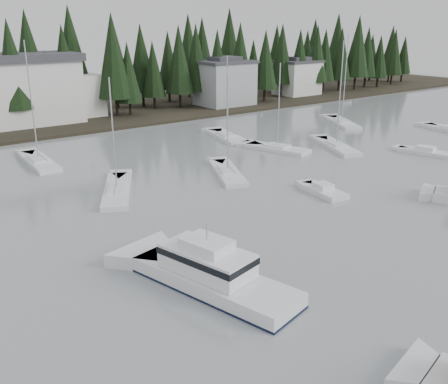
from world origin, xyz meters
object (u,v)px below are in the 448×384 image
at_px(runabout_1, 323,192).
at_px(runabout_2, 425,153).
at_px(harbor_inn, 11,91).
at_px(house_east_a, 225,82).
at_px(sailboat_8, 117,192).
at_px(cabin_cruiser_center, 212,277).
at_px(sailboat_7, 227,174).
at_px(sailboat_0, 227,138).
at_px(sailboat_1, 277,150).
at_px(house_east_b, 297,77).
at_px(sailboat_6, 39,163).
at_px(sailboat_9, 342,123).
at_px(sailboat_2, 336,147).

xyz_separation_m(runabout_1, runabout_2, (22.07, 2.62, 0.00)).
distance_m(harbor_inn, runabout_1, 54.55).
xyz_separation_m(house_east_a, sailboat_8, (-40.39, -35.56, -4.85)).
bearing_deg(house_east_a, harbor_inn, 173.64).
height_order(cabin_cruiser_center, sailboat_7, sailboat_7).
bearing_deg(sailboat_0, sailboat_1, -160.70).
relative_size(sailboat_1, sailboat_7, 1.05).
bearing_deg(sailboat_1, runabout_2, -149.84).
height_order(house_east_b, sailboat_7, sailboat_7).
distance_m(sailboat_6, sailboat_8, 15.76).
bearing_deg(house_east_a, runabout_1, -116.94).
relative_size(sailboat_7, sailboat_9, 0.76).
bearing_deg(house_east_a, runabout_2, -92.88).
bearing_deg(sailboat_1, sailboat_9, -88.50).
bearing_deg(house_east_b, runabout_2, -117.18).
distance_m(house_east_b, sailboat_8, 72.95).
height_order(sailboat_6, runabout_1, sailboat_6).
bearing_deg(sailboat_2, sailboat_9, -27.49).
xyz_separation_m(cabin_cruiser_center, sailboat_7, (15.84, 18.98, -0.69)).
distance_m(sailboat_6, sailboat_7, 22.90).
xyz_separation_m(sailboat_2, runabout_1, (-15.55, -11.71, 0.06)).
height_order(house_east_a, house_east_b, house_east_a).
distance_m(house_east_a, cabin_cruiser_center, 71.43).
bearing_deg(house_east_b, sailboat_7, -141.84).
relative_size(sailboat_6, sailboat_7, 1.32).
xyz_separation_m(cabin_cruiser_center, sailboat_8, (3.44, 20.70, -0.69)).
distance_m(sailboat_1, runabout_2, 18.80).
height_order(sailboat_7, runabout_1, sailboat_7).
bearing_deg(sailboat_9, sailboat_7, 139.18).
relative_size(house_east_a, sailboat_8, 0.90).
bearing_deg(runabout_1, house_east_a, -18.01).
relative_size(cabin_cruiser_center, runabout_2, 1.68).
distance_m(house_east_b, runabout_2, 53.33).
xyz_separation_m(sailboat_0, sailboat_6, (-26.19, 2.72, 0.02)).
distance_m(harbor_inn, sailboat_9, 53.41).
distance_m(sailboat_2, sailboat_6, 37.88).
height_order(house_east_a, sailboat_6, sailboat_6).
bearing_deg(sailboat_9, runabout_1, 156.96).
bearing_deg(runabout_1, sailboat_0, -7.63).
bearing_deg(house_east_b, sailboat_0, -147.52).
bearing_deg(house_east_a, house_east_b, 5.19).
bearing_deg(sailboat_7, harbor_inn, 40.26).
xyz_separation_m(house_east_a, sailboat_7, (-27.99, -37.28, -4.85)).
relative_size(sailboat_9, runabout_2, 2.04).
xyz_separation_m(house_east_a, runabout_1, (-24.35, -47.91, -4.77)).
bearing_deg(sailboat_2, runabout_1, 151.73).
distance_m(sailboat_0, sailboat_9, 21.96).
bearing_deg(cabin_cruiser_center, sailboat_9, -71.17).
distance_m(house_east_a, sailboat_9, 26.49).
relative_size(house_east_a, sailboat_6, 0.72).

